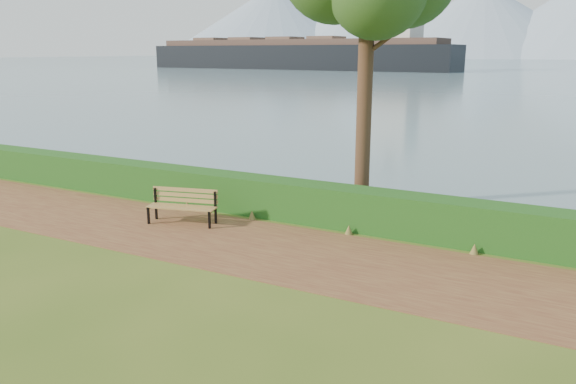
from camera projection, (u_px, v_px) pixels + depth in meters
The scene contains 7 objects.
ground at pixel (247, 250), 12.38m from camera, with size 140.00×140.00×0.00m, color #3E5618.
path at pixel (254, 246), 12.64m from camera, with size 40.00×3.40×0.01m, color #5C2D1F.
hedge at pixel (299, 201), 14.49m from camera, with size 32.00×0.85×1.00m, color #144012.
water at pixel (572, 61), 235.78m from camera, with size 700.00×510.00×0.00m, color slate.
mountains at pixel (568, 13), 358.63m from camera, with size 585.00×190.00×70.00m.
bench at pixel (183, 204), 14.21m from camera, with size 1.83×0.92×0.88m.
cargo_ship at pixel (305, 54), 133.44m from camera, with size 78.58×16.49×23.69m.
Camera 1 is at (6.23, -9.94, 4.26)m, focal length 35.00 mm.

